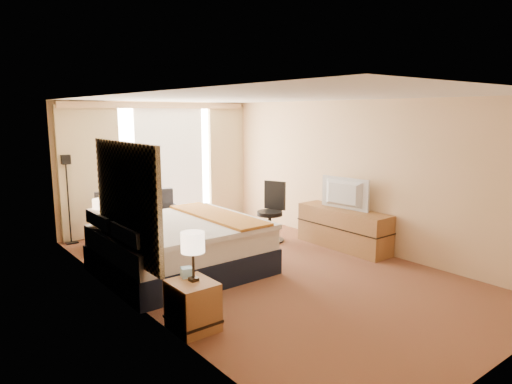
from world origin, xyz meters
TOP-DOWN VIEW (x-y plane):
  - floor at (0.00, 0.00)m, footprint 4.20×7.00m
  - ceiling at (0.00, 0.00)m, footprint 4.20×7.00m
  - wall_back at (0.00, 3.50)m, footprint 4.20×0.02m
  - wall_front at (0.00, -3.50)m, footprint 4.20×0.02m
  - wall_left at (-2.10, 0.00)m, footprint 0.02×7.00m
  - wall_right at (2.10, 0.00)m, footprint 0.02×7.00m
  - headboard at (-2.06, 0.20)m, footprint 0.06×1.85m
  - nightstand_left at (-1.87, -1.05)m, footprint 0.45×0.52m
  - nightstand_right at (-1.87, 1.45)m, footprint 0.45×0.52m
  - media_dresser at (1.83, 0.00)m, footprint 0.50×1.80m
  - window at (0.25, 3.47)m, footprint 2.30×0.02m
  - curtains at (-0.00, 3.39)m, footprint 4.12×0.19m
  - bed at (-1.06, 0.69)m, footprint 2.26×2.06m
  - loveseat at (-0.93, 2.49)m, footprint 1.69×1.22m
  - floor_lamp at (-1.90, 3.30)m, footprint 0.21×0.21m
  - desk_chair at (1.13, 1.15)m, footprint 0.55×0.55m
  - lamp_left at (-1.84, -1.03)m, footprint 0.26×0.26m
  - lamp_right at (-1.92, 1.52)m, footprint 0.26×0.26m
  - tissue_box at (-1.84, -0.88)m, footprint 0.15×0.15m
  - telephone at (-1.79, 1.29)m, footprint 0.22×0.19m
  - television at (1.78, 0.02)m, footprint 0.23×0.97m

SIDE VIEW (x-z plane):
  - floor at x=0.00m, z-range -0.01..0.01m
  - nightstand_left at x=-1.87m, z-range 0.00..0.55m
  - nightstand_right at x=-1.87m, z-range 0.00..0.55m
  - loveseat at x=-0.93m, z-range -0.16..0.79m
  - media_dresser at x=1.83m, z-range 0.00..0.70m
  - bed at x=-1.06m, z-range -0.15..0.95m
  - desk_chair at x=1.13m, z-range -0.06..1.05m
  - telephone at x=-1.79m, z-range 0.55..0.62m
  - tissue_box at x=-1.84m, z-range 0.55..0.66m
  - lamp_right at x=-1.92m, z-range 0.70..1.25m
  - television at x=1.78m, z-range 0.70..1.26m
  - lamp_left at x=-1.84m, z-range 0.70..1.25m
  - floor_lamp at x=-1.90m, z-range 0.34..1.97m
  - headboard at x=-2.06m, z-range 0.53..2.03m
  - wall_back at x=0.00m, z-range 0.00..2.60m
  - wall_front at x=0.00m, z-range 0.00..2.60m
  - wall_left at x=-2.10m, z-range 0.00..2.60m
  - wall_right at x=2.10m, z-range 0.00..2.60m
  - window at x=0.25m, z-range 0.17..2.47m
  - curtains at x=0.00m, z-range 0.13..2.69m
  - ceiling at x=0.00m, z-range 2.59..2.61m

